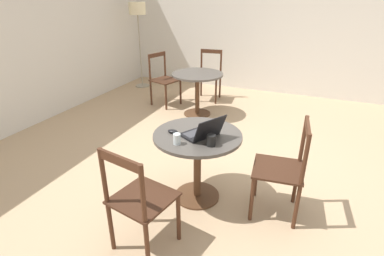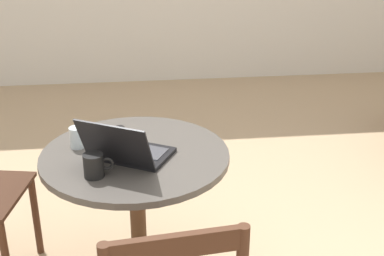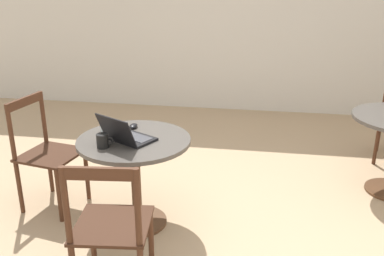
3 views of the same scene
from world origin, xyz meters
name	(u,v)px [view 2 (image 2 of 3)]	position (x,y,z in m)	size (l,w,h in m)	color
cafe_table_near	(136,184)	(-0.67, 0.16, 0.55)	(0.83, 0.83, 0.71)	#51331E
laptop	(127,150)	(-0.70, 0.10, 0.75)	(0.42, 0.42, 0.22)	black
mouse	(120,130)	(-0.73, 0.38, 0.72)	(0.06, 0.10, 0.03)	black
mug	(94,165)	(-0.83, -0.03, 0.76)	(0.12, 0.08, 0.10)	black
drinking_glass	(77,137)	(-0.92, 0.25, 0.75)	(0.07, 0.07, 0.10)	silver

